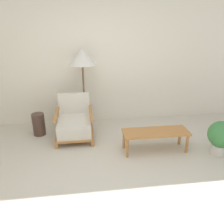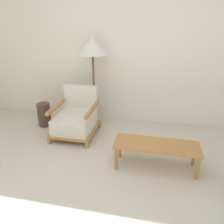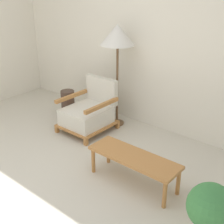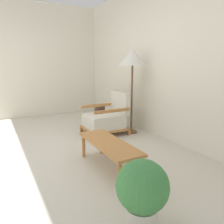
# 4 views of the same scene
# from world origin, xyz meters

# --- Properties ---
(ground_plane) EXTENTS (14.00, 14.00, 0.00)m
(ground_plane) POSITION_xyz_m (0.00, 0.00, 0.00)
(ground_plane) COLOR beige
(wall_back) EXTENTS (8.00, 0.06, 2.70)m
(wall_back) POSITION_xyz_m (0.00, 2.31, 1.35)
(wall_back) COLOR silver
(wall_back) RESTS_ON ground_plane
(armchair) EXTENTS (0.65, 0.74, 0.75)m
(armchair) POSITION_xyz_m (-0.55, 1.55, 0.28)
(armchair) COLOR #B2753D
(armchair) RESTS_ON ground_plane
(floor_lamp) EXTENTS (0.50, 0.50, 1.54)m
(floor_lamp) POSITION_xyz_m (-0.36, 1.98, 1.35)
(floor_lamp) COLOR brown
(floor_lamp) RESTS_ON ground_plane
(coffee_table) EXTENTS (1.05, 0.35, 0.35)m
(coffee_table) POSITION_xyz_m (0.75, 0.92, 0.30)
(coffee_table) COLOR #B2753D
(coffee_table) RESTS_ON ground_plane
(vase) EXTENTS (0.22, 0.22, 0.41)m
(vase) POSITION_xyz_m (-1.22, 1.74, 0.21)
(vase) COLOR #473328
(vase) RESTS_ON ground_plane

